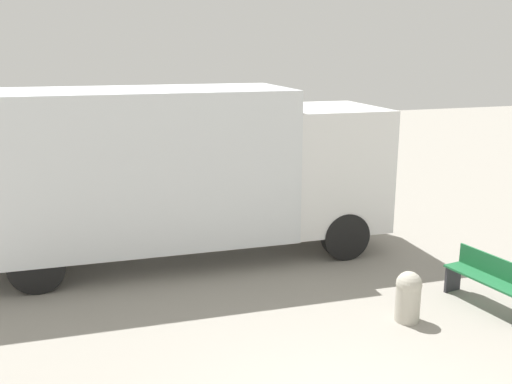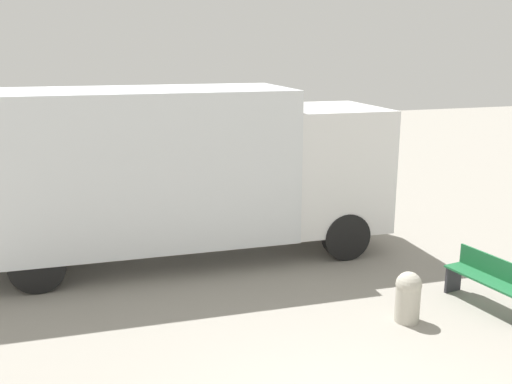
# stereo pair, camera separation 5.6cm
# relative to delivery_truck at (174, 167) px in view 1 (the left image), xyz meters

# --- Properties ---
(delivery_truck) EXTENTS (8.52, 2.84, 3.43)m
(delivery_truck) POSITION_rel_delivery_truck_xyz_m (0.00, 0.00, 0.00)
(delivery_truck) COLOR silver
(delivery_truck) RESTS_ON ground
(park_bench) EXTENTS (0.60, 1.58, 0.85)m
(park_bench) POSITION_rel_delivery_truck_xyz_m (4.44, -4.01, -1.41)
(park_bench) COLOR #1E6638
(park_bench) RESTS_ON ground
(bollard_near_bench) EXTENTS (0.41, 0.41, 0.82)m
(bollard_near_bench) POSITION_rel_delivery_truck_xyz_m (2.88, -4.02, -1.45)
(bollard_near_bench) COLOR #B2AD9E
(bollard_near_bench) RESTS_ON ground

